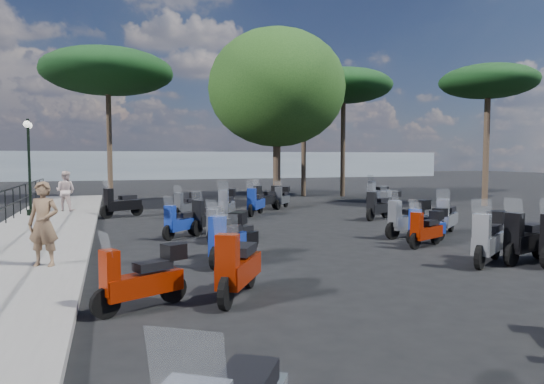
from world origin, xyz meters
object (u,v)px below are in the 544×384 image
object	(u,v)px
scooter_8	(236,239)
scooter_20	(447,218)
scooter_9	(180,223)
pine_2	(108,72)
scooter_28	(390,203)
pine_3	(488,82)
broadleaf_tree	(277,88)
scooter_5	(121,204)
scooter_14	(408,219)
pine_1	(344,86)
woman	(44,224)
scooter_16	(227,205)
scooter_21	(426,230)
scooter_23	(282,198)
scooter_2	(228,240)
pine_0	(304,93)
scooter_10	(207,218)
scooter_3	(218,226)
scooter_7	(238,268)
scooter_13	(489,239)
scooter_11	(256,203)
scooter_17	(267,198)
pedestrian_far	(65,191)
scooter_29	(378,194)
scooter_22	(378,207)
scooter_4	(187,205)
scooter_15	(427,226)
scooter_19	(525,240)
lamp_post_2	(29,161)

from	to	relation	value
scooter_8	scooter_20	world-z (taller)	scooter_20
scooter_9	pine_2	distance (m)	14.89
scooter_28	pine_3	bearing A→B (deg)	-106.01
broadleaf_tree	pine_2	size ratio (longest dim) A/B	1.05
scooter_5	scooter_14	bearing A→B (deg)	-164.31
broadleaf_tree	pine_1	xyz separation A→B (m)	(5.56, 4.02, 0.90)
woman	scooter_16	xyz separation A→B (m)	(5.33, 7.00, -0.44)
scooter_21	scooter_23	bearing A→B (deg)	-22.94
scooter_2	pine_0	distance (m)	19.77
scooter_5	scooter_21	bearing A→B (deg)	-170.65
scooter_5	scooter_10	world-z (taller)	scooter_5
scooter_23	scooter_28	size ratio (longest dim) A/B	1.00
woman	scooter_3	xyz separation A→B (m)	(4.07, 2.60, -0.58)
scooter_8	pine_3	distance (m)	17.20
scooter_7	scooter_13	bearing A→B (deg)	-140.39
scooter_7	woman	bearing A→B (deg)	-10.64
scooter_11	pine_1	size ratio (longest dim) A/B	0.20
scooter_28	scooter_17	bearing A→B (deg)	27.23
pedestrian_far	scooter_29	xyz separation A→B (m)	(14.55, 0.23, -0.46)
scooter_17	scooter_20	xyz separation A→B (m)	(3.01, -8.20, -0.04)
scooter_8	scooter_20	xyz separation A→B (m)	(6.78, 1.22, 0.07)
scooter_8	scooter_23	world-z (taller)	scooter_23
scooter_20	scooter_23	size ratio (longest dim) A/B	1.04
scooter_8	pine_0	xyz separation A→B (m)	(8.30, 16.26, 5.76)
scooter_7	scooter_13	world-z (taller)	same
pine_0	scooter_21	bearing A→B (deg)	-101.32
scooter_16	pine_3	xyz separation A→B (m)	(12.93, 1.26, 5.30)
scooter_9	scooter_5	bearing A→B (deg)	-28.13
scooter_8	scooter_29	bearing A→B (deg)	-80.47
scooter_21	scooter_22	xyz separation A→B (m)	(1.69, 5.24, 0.03)
scooter_2	scooter_14	bearing A→B (deg)	-127.89
scooter_23	pine_2	size ratio (longest dim) A/B	0.17
pedestrian_far	scooter_16	world-z (taller)	pedestrian_far
scooter_4	scooter_11	distance (m)	2.74
scooter_10	scooter_17	bearing A→B (deg)	-79.96
scooter_17	scooter_29	size ratio (longest dim) A/B	0.92
scooter_4	scooter_22	world-z (taller)	scooter_22
pine_3	scooter_9	bearing A→B (deg)	-162.38
scooter_22	scooter_28	size ratio (longest dim) A/B	1.10
scooter_15	scooter_23	world-z (taller)	scooter_23
scooter_8	scooter_16	distance (m)	6.80
scooter_11	scooter_21	xyz separation A→B (m)	(2.23, -8.00, -0.05)
scooter_8	scooter_17	size ratio (longest dim) A/B	0.78
scooter_2	pine_3	distance (m)	17.73
scooter_19	pine_0	bearing A→B (deg)	-26.66
scooter_5	woman	bearing A→B (deg)	140.08
scooter_29	broadleaf_tree	xyz separation A→B (m)	(-5.17, 0.74, 5.12)
scooter_2	scooter_4	size ratio (longest dim) A/B	1.19
lamp_post_2	scooter_14	bearing A→B (deg)	-40.27
scooter_10	scooter_11	bearing A→B (deg)	-80.80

